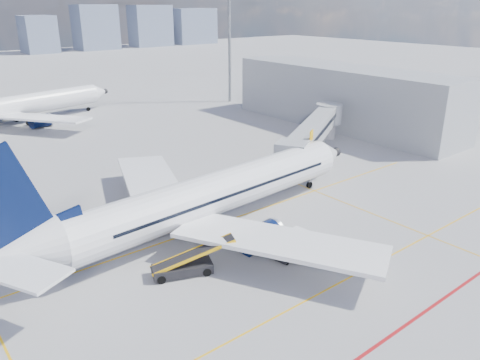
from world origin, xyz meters
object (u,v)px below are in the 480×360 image
object	(u,v)px
second_aircraft	(16,106)
cargo_dolly	(291,244)
main_aircraft	(204,198)
baggage_tug	(315,249)
belt_loader	(184,266)
ramp_worker	(304,247)

from	to	relation	value
second_aircraft	cargo_dolly	size ratio (longest dim) A/B	9.77
main_aircraft	second_aircraft	size ratio (longest dim) A/B	1.11
baggage_tug	main_aircraft	bearing A→B (deg)	114.15
baggage_tug	belt_loader	size ratio (longest dim) A/B	0.35
cargo_dolly	belt_loader	bearing A→B (deg)	151.67
main_aircraft	baggage_tug	xyz separation A→B (m)	(4.27, -9.88, -2.45)
baggage_tug	cargo_dolly	distance (m)	1.98
belt_loader	cargo_dolly	bearing A→B (deg)	0.69
main_aircraft	baggage_tug	world-z (taller)	main_aircraft
baggage_tug	cargo_dolly	world-z (taller)	cargo_dolly
cargo_dolly	ramp_worker	bearing A→B (deg)	-59.38
belt_loader	main_aircraft	bearing A→B (deg)	64.90
belt_loader	ramp_worker	distance (m)	9.96
second_aircraft	ramp_worker	xyz separation A→B (m)	(5.74, -63.31, -2.22)
baggage_tug	belt_loader	bearing A→B (deg)	156.23
main_aircraft	ramp_worker	world-z (taller)	main_aircraft
second_aircraft	belt_loader	distance (m)	59.49
baggage_tug	belt_loader	world-z (taller)	belt_loader
baggage_tug	cargo_dolly	size ratio (longest dim) A/B	0.62
second_aircraft	ramp_worker	world-z (taller)	second_aircraft
main_aircraft	baggage_tug	size ratio (longest dim) A/B	17.55
main_aircraft	baggage_tug	distance (m)	11.04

